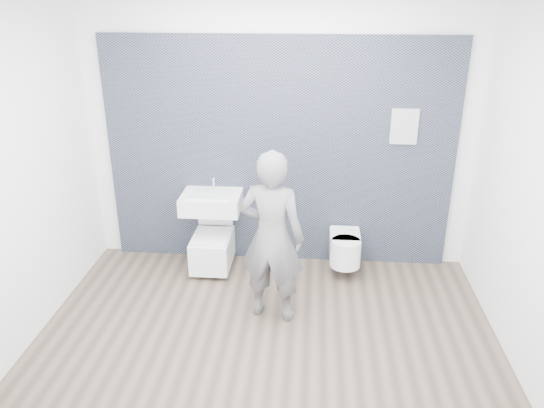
# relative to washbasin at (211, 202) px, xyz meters

# --- Properties ---
(ground) EXTENTS (4.00, 4.00, 0.00)m
(ground) POSITION_rel_washbasin_xyz_m (0.68, -1.21, -0.75)
(ground) COLOR brown
(ground) RESTS_ON ground
(room_shell) EXTENTS (4.00, 4.00, 4.00)m
(room_shell) POSITION_rel_washbasin_xyz_m (0.68, -1.21, 0.99)
(room_shell) COLOR white
(room_shell) RESTS_ON ground
(tile_wall) EXTENTS (3.60, 0.06, 2.40)m
(tile_wall) POSITION_rel_washbasin_xyz_m (0.68, 0.26, -0.75)
(tile_wall) COLOR black
(tile_wall) RESTS_ON ground
(washbasin) EXTENTS (0.61, 0.46, 0.46)m
(washbasin) POSITION_rel_washbasin_xyz_m (0.00, 0.00, 0.00)
(washbasin) COLOR white
(washbasin) RESTS_ON ground
(toilet_square) EXTENTS (0.40, 0.58, 0.77)m
(toilet_square) POSITION_rel_washbasin_xyz_m (0.00, -0.05, -0.51)
(toilet_square) COLOR white
(toilet_square) RESTS_ON ground
(toilet_rounded) EXTENTS (0.32, 0.54, 0.29)m
(toilet_rounded) POSITION_rel_washbasin_xyz_m (1.40, -0.04, -0.46)
(toilet_rounded) COLOR white
(toilet_rounded) RESTS_ON ground
(info_placard) EXTENTS (0.27, 0.03, 0.36)m
(info_placard) POSITION_rel_washbasin_xyz_m (1.93, 0.21, -0.75)
(info_placard) COLOR white
(info_placard) RESTS_ON ground
(visitor) EXTENTS (0.64, 0.49, 1.59)m
(visitor) POSITION_rel_washbasin_xyz_m (0.70, -0.87, 0.04)
(visitor) COLOR slate
(visitor) RESTS_ON ground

